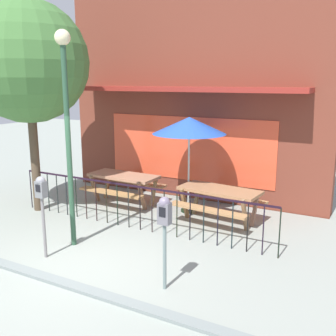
% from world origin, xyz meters
% --- Properties ---
extents(ground, '(40.00, 40.00, 0.00)m').
position_xyz_m(ground, '(0.00, 0.00, 0.00)').
color(ground, gray).
extents(pub_storefront, '(7.30, 1.29, 5.95)m').
position_xyz_m(pub_storefront, '(0.00, 4.85, 2.96)').
color(pub_storefront, '#472013').
rests_on(pub_storefront, ground).
extents(patio_fence_front, '(6.16, 0.04, 0.97)m').
position_xyz_m(patio_fence_front, '(-0.00, 1.98, 0.66)').
color(patio_fence_front, black).
rests_on(patio_fence_front, ground).
extents(picnic_table_left, '(1.83, 1.40, 0.79)m').
position_xyz_m(picnic_table_left, '(-1.20, 3.34, 0.61)').
color(picnic_table_left, '#A47155').
rests_on(picnic_table_left, ground).
extents(picnic_table_right, '(1.93, 1.54, 0.79)m').
position_xyz_m(picnic_table_right, '(1.45, 3.23, 0.61)').
color(picnic_table_right, '#9E6B47').
rests_on(picnic_table_right, ground).
extents(patio_umbrella, '(1.74, 1.74, 2.30)m').
position_xyz_m(patio_umbrella, '(0.53, 3.56, 2.09)').
color(patio_umbrella, black).
rests_on(patio_umbrella, ground).
extents(parking_meter_near, '(0.18, 0.17, 1.50)m').
position_xyz_m(parking_meter_near, '(-0.66, 0.04, 1.16)').
color(parking_meter_near, gray).
rests_on(parking_meter_near, ground).
extents(parking_meter_far, '(0.18, 0.17, 1.47)m').
position_xyz_m(parking_meter_far, '(1.77, 0.09, 1.13)').
color(parking_meter_far, slate).
rests_on(parking_meter_far, ground).
extents(street_tree, '(2.80, 2.80, 4.95)m').
position_xyz_m(street_tree, '(-2.79, 1.93, 3.54)').
color(street_tree, '#4C3C2C').
rests_on(street_tree, ground).
extents(street_lamp, '(0.28, 0.28, 4.00)m').
position_xyz_m(street_lamp, '(-0.59, 0.71, 2.61)').
color(street_lamp, '#2A4F37').
rests_on(street_lamp, ground).
extents(curb_edge, '(10.22, 0.20, 0.11)m').
position_xyz_m(curb_edge, '(0.00, -0.55, 0.00)').
color(curb_edge, gray).
rests_on(curb_edge, ground).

